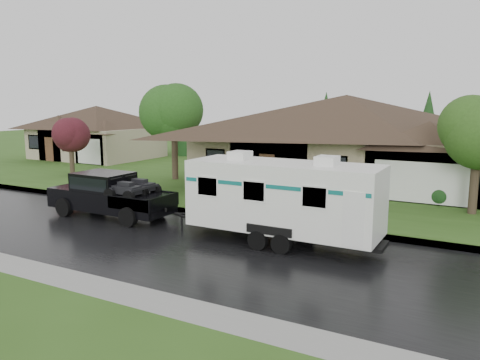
% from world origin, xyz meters
% --- Properties ---
extents(ground, '(140.00, 140.00, 0.00)m').
position_xyz_m(ground, '(0.00, 0.00, 0.00)').
color(ground, '#32561B').
rests_on(ground, ground).
extents(road, '(140.00, 8.00, 0.01)m').
position_xyz_m(road, '(0.00, -2.00, 0.01)').
color(road, black).
rests_on(road, ground).
extents(curb, '(140.00, 0.50, 0.15)m').
position_xyz_m(curb, '(0.00, 2.25, 0.07)').
color(curb, gray).
rests_on(curb, ground).
extents(lawn, '(140.00, 26.00, 0.15)m').
position_xyz_m(lawn, '(0.00, 15.00, 0.07)').
color(lawn, '#32561B').
rests_on(lawn, ground).
extents(house_main, '(19.44, 10.80, 6.90)m').
position_xyz_m(house_main, '(2.29, 13.84, 3.59)').
color(house_main, gray).
rests_on(house_main, lawn).
extents(house_far, '(10.80, 8.64, 5.80)m').
position_xyz_m(house_far, '(-21.78, 15.85, 2.97)').
color(house_far, tan).
rests_on(house_far, lawn).
extents(tree_left_green, '(3.72, 3.72, 6.16)m').
position_xyz_m(tree_left_green, '(-8.25, 9.38, 4.42)').
color(tree_left_green, '#382B1E').
rests_on(tree_left_green, lawn).
extents(tree_red, '(2.48, 2.48, 4.10)m').
position_xyz_m(tree_red, '(-15.88, 7.41, 2.99)').
color(tree_red, '#382B1E').
rests_on(tree_red, lawn).
extents(tree_right_green, '(3.32, 3.32, 5.49)m').
position_xyz_m(tree_right_green, '(9.85, 7.92, 3.96)').
color(tree_right_green, '#382B1E').
rests_on(tree_right_green, lawn).
extents(shrub_row, '(13.60, 1.00, 1.00)m').
position_xyz_m(shrub_row, '(2.00, 9.30, 0.65)').
color(shrub_row, '#143814').
rests_on(shrub_row, lawn).
extents(pickup_truck, '(6.16, 2.34, 2.05)m').
position_xyz_m(pickup_truck, '(-5.06, -0.11, 1.10)').
color(pickup_truck, black).
rests_on(pickup_truck, ground).
extents(travel_trailer, '(7.60, 2.67, 3.41)m').
position_xyz_m(travel_trailer, '(3.75, -0.11, 1.81)').
color(travel_trailer, white).
rests_on(travel_trailer, ground).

